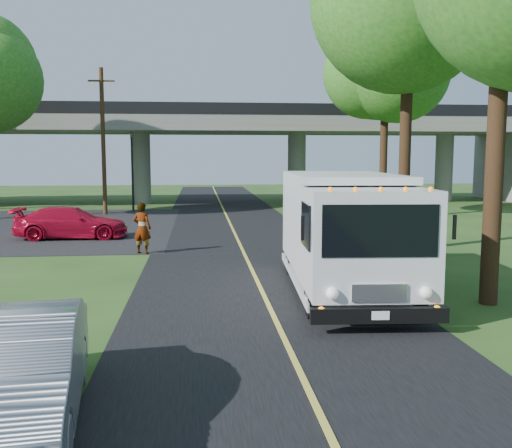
{
  "coord_description": "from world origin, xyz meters",
  "views": [
    {
      "loc": [
        -1.68,
        -12.27,
        3.69
      ],
      "look_at": [
        0.06,
        4.95,
        1.6
      ],
      "focal_mm": 40.0,
      "sensor_mm": 36.0,
      "label": 1
    }
  ],
  "objects": [
    {
      "name": "silver_sedan",
      "position": [
        -4.17,
        -4.62,
        0.78
      ],
      "size": [
        2.26,
        4.88,
        1.55
      ],
      "primitive_type": "imported",
      "rotation": [
        0.0,
        0.0,
        0.13
      ],
      "color": "gray",
      "rests_on": "ground"
    },
    {
      "name": "overpass",
      "position": [
        0.0,
        32.0,
        4.56
      ],
      "size": [
        54.0,
        10.0,
        7.3
      ],
      "color": "slate",
      "rests_on": "ground"
    },
    {
      "name": "step_van",
      "position": [
        2.2,
        2.47,
        1.73
      ],
      "size": [
        3.25,
        7.75,
        3.19
      ],
      "rotation": [
        0.0,
        0.0,
        -0.06
      ],
      "color": "silver",
      "rests_on": "ground"
    },
    {
      "name": "ground",
      "position": [
        0.0,
        0.0,
        0.0
      ],
      "size": [
        120.0,
        120.0,
        0.0
      ],
      "primitive_type": "plane",
      "color": "#234117",
      "rests_on": "ground"
    },
    {
      "name": "red_sedan",
      "position": [
        -7.33,
        13.61,
        0.71
      ],
      "size": [
        4.94,
        2.08,
        1.42
      ],
      "primitive_type": "imported",
      "rotation": [
        0.0,
        0.0,
        1.59
      ],
      "color": "#B70B28",
      "rests_on": "ground"
    },
    {
      "name": "pedestrian",
      "position": [
        -3.8,
        9.2,
        0.97
      ],
      "size": [
        0.83,
        0.7,
        1.95
      ],
      "primitive_type": "imported",
      "rotation": [
        0.0,
        0.0,
        2.76
      ],
      "color": "gray",
      "rests_on": "ground"
    },
    {
      "name": "parking_lot",
      "position": [
        -11.0,
        18.0,
        0.01
      ],
      "size": [
        16.0,
        18.0,
        0.01
      ],
      "primitive_type": "cube",
      "color": "black",
      "rests_on": "ground"
    },
    {
      "name": "utility_pole",
      "position": [
        -7.5,
        24.0,
        4.59
      ],
      "size": [
        1.6,
        0.26,
        9.0
      ],
      "color": "#472D19",
      "rests_on": "ground"
    },
    {
      "name": "lane_line",
      "position": [
        0.0,
        10.0,
        0.03
      ],
      "size": [
        0.12,
        90.0,
        0.01
      ],
      "primitive_type": "cube",
      "color": "gold",
      "rests_on": "road"
    },
    {
      "name": "road",
      "position": [
        0.0,
        10.0,
        0.01
      ],
      "size": [
        7.0,
        90.0,
        0.02
      ],
      "primitive_type": "cube",
      "color": "black",
      "rests_on": "ground"
    },
    {
      "name": "tree_right_far",
      "position": [
        9.21,
        19.84,
        8.3
      ],
      "size": [
        5.77,
        5.67,
        10.99
      ],
      "color": "#382314",
      "rests_on": "ground"
    },
    {
      "name": "traffic_signal",
      "position": [
        -6.0,
        26.0,
        3.2
      ],
      "size": [
        0.18,
        0.22,
        5.2
      ],
      "color": "black",
      "rests_on": "ground"
    }
  ]
}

